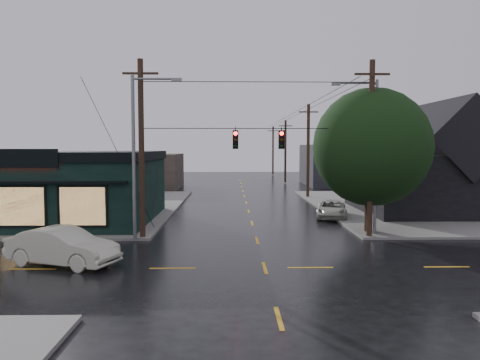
{
  "coord_description": "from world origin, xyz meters",
  "views": [
    {
      "loc": [
        -1.47,
        -19.97,
        5.23
      ],
      "look_at": [
        -0.99,
        4.26,
        3.54
      ],
      "focal_mm": 35.0,
      "sensor_mm": 36.0,
      "label": 1
    }
  ],
  "objects_px": {
    "corner_tree": "(372,147)",
    "sedan_cream": "(62,247)",
    "utility_pole_ne": "(369,238)",
    "utility_pole_nw": "(143,239)",
    "suv_silver": "(331,209)"
  },
  "relations": [
    {
      "from": "corner_tree",
      "to": "sedan_cream",
      "type": "distance_m",
      "value": 18.1
    },
    {
      "from": "corner_tree",
      "to": "utility_pole_ne",
      "type": "distance_m",
      "value": 5.47
    },
    {
      "from": "utility_pole_nw",
      "to": "utility_pole_ne",
      "type": "bearing_deg",
      "value": 0.0
    },
    {
      "from": "utility_pole_nw",
      "to": "suv_silver",
      "type": "xyz_separation_m",
      "value": [
        12.5,
        7.8,
        0.64
      ]
    },
    {
      "from": "utility_pole_nw",
      "to": "suv_silver",
      "type": "distance_m",
      "value": 14.75
    },
    {
      "from": "corner_tree",
      "to": "utility_pole_nw",
      "type": "distance_m",
      "value": 14.56
    },
    {
      "from": "utility_pole_ne",
      "to": "sedan_cream",
      "type": "height_order",
      "value": "utility_pole_ne"
    },
    {
      "from": "utility_pole_ne",
      "to": "sedan_cream",
      "type": "distance_m",
      "value": 16.54
    },
    {
      "from": "utility_pole_ne",
      "to": "sedan_cream",
      "type": "xyz_separation_m",
      "value": [
        -15.44,
        -5.86,
        0.84
      ]
    },
    {
      "from": "utility_pole_nw",
      "to": "utility_pole_ne",
      "type": "relative_size",
      "value": 1.0
    },
    {
      "from": "utility_pole_ne",
      "to": "suv_silver",
      "type": "bearing_deg",
      "value": 93.67
    },
    {
      "from": "corner_tree",
      "to": "utility_pole_ne",
      "type": "height_order",
      "value": "corner_tree"
    },
    {
      "from": "corner_tree",
      "to": "sedan_cream",
      "type": "relative_size",
      "value": 1.69
    },
    {
      "from": "corner_tree",
      "to": "utility_pole_ne",
      "type": "bearing_deg",
      "value": -108.6
    },
    {
      "from": "corner_tree",
      "to": "suv_silver",
      "type": "height_order",
      "value": "corner_tree"
    }
  ]
}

